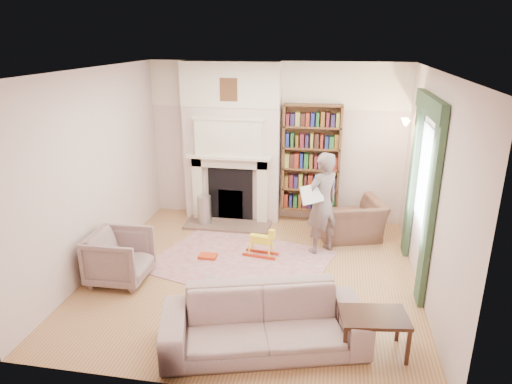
% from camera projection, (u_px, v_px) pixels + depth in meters
% --- Properties ---
extents(floor, '(4.50, 4.50, 0.00)m').
position_uv_depth(floor, '(253.00, 274.00, 6.46)').
color(floor, olive).
rests_on(floor, ground).
extents(ceiling, '(4.50, 4.50, 0.00)m').
position_uv_depth(ceiling, '(252.00, 71.00, 5.54)').
color(ceiling, white).
rests_on(ceiling, wall_back).
extents(wall_back, '(4.50, 0.00, 4.50)m').
position_uv_depth(wall_back, '(276.00, 143.00, 8.09)').
color(wall_back, silver).
rests_on(wall_back, floor).
extents(wall_front, '(4.50, 0.00, 4.50)m').
position_uv_depth(wall_front, '(205.00, 258.00, 3.90)').
color(wall_front, silver).
rests_on(wall_front, floor).
extents(wall_left, '(0.00, 4.50, 4.50)m').
position_uv_depth(wall_left, '(95.00, 172.00, 6.37)').
color(wall_left, silver).
rests_on(wall_left, floor).
extents(wall_right, '(0.00, 4.50, 4.50)m').
position_uv_depth(wall_right, '(432.00, 190.00, 5.63)').
color(wall_right, silver).
rests_on(wall_right, floor).
extents(fireplace, '(1.70, 0.58, 2.80)m').
position_uv_depth(fireplace, '(232.00, 144.00, 8.03)').
color(fireplace, silver).
rests_on(fireplace, floor).
extents(bookcase, '(1.00, 0.24, 1.85)m').
position_uv_depth(bookcase, '(311.00, 158.00, 7.94)').
color(bookcase, brown).
rests_on(bookcase, floor).
extents(window, '(0.02, 0.90, 1.30)m').
position_uv_depth(window, '(425.00, 176.00, 5.99)').
color(window, silver).
rests_on(window, wall_right).
extents(curtain_left, '(0.07, 0.32, 2.40)m').
position_uv_depth(curtain_left, '(430.00, 213.00, 5.42)').
color(curtain_left, '#334D31').
rests_on(curtain_left, floor).
extents(curtain_right, '(0.07, 0.32, 2.40)m').
position_uv_depth(curtain_right, '(413.00, 179.00, 6.73)').
color(curtain_right, '#334D31').
rests_on(curtain_right, floor).
extents(pelmet, '(0.09, 1.70, 0.24)m').
position_uv_depth(pelmet, '(431.00, 105.00, 5.69)').
color(pelmet, '#334D31').
rests_on(pelmet, wall_right).
extents(wall_sconce, '(0.20, 0.24, 0.24)m').
position_uv_depth(wall_sconce, '(402.00, 126.00, 6.90)').
color(wall_sconce, gold).
rests_on(wall_sconce, wall_right).
extents(rug, '(2.86, 2.48, 0.01)m').
position_uv_depth(rug, '(240.00, 261.00, 6.82)').
color(rug, '#C2A992').
rests_on(rug, floor).
extents(armchair_reading, '(1.22, 1.14, 0.65)m').
position_uv_depth(armchair_reading, '(350.00, 219.00, 7.53)').
color(armchair_reading, '#4B2D28').
rests_on(armchair_reading, floor).
extents(armchair_left, '(0.79, 0.77, 0.70)m').
position_uv_depth(armchair_left, '(120.00, 257.00, 6.20)').
color(armchair_left, '#A7968A').
rests_on(armchair_left, floor).
extents(sofa, '(2.31, 1.40, 0.63)m').
position_uv_depth(sofa, '(264.00, 321.00, 4.87)').
color(sofa, '#BBAA9A').
rests_on(sofa, floor).
extents(man_reading, '(0.68, 0.68, 1.59)m').
position_uv_depth(man_reading, '(322.00, 203.00, 6.89)').
color(man_reading, '#63534F').
rests_on(man_reading, floor).
extents(newspaper, '(0.36, 0.35, 0.26)m').
position_uv_depth(newspaper, '(312.00, 194.00, 6.66)').
color(newspaper, silver).
rests_on(newspaper, man_reading).
extents(coffee_table, '(0.76, 0.54, 0.45)m').
position_uv_depth(coffee_table, '(372.00, 333.00, 4.81)').
color(coffee_table, '#372013').
rests_on(coffee_table, floor).
extents(paraffin_heater, '(0.31, 0.31, 0.55)m').
position_uv_depth(paraffin_heater, '(205.00, 211.00, 8.02)').
color(paraffin_heater, '#ABADB3').
rests_on(paraffin_heater, floor).
extents(rocking_horse, '(0.55, 0.28, 0.46)m').
position_uv_depth(rocking_horse, '(261.00, 242.00, 6.91)').
color(rocking_horse, yellow).
rests_on(rocking_horse, rug).
extents(board_game, '(0.51, 0.51, 0.03)m').
position_uv_depth(board_game, '(213.00, 286.00, 6.10)').
color(board_game, '#E4C650').
rests_on(board_game, rug).
extents(game_box_lid, '(0.27, 0.18, 0.04)m').
position_uv_depth(game_box_lid, '(208.00, 256.00, 6.90)').
color(game_box_lid, red).
rests_on(game_box_lid, rug).
extents(comic_annuals, '(0.53, 0.39, 0.02)m').
position_uv_depth(comic_annuals, '(280.00, 287.00, 6.10)').
color(comic_annuals, red).
rests_on(comic_annuals, rug).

